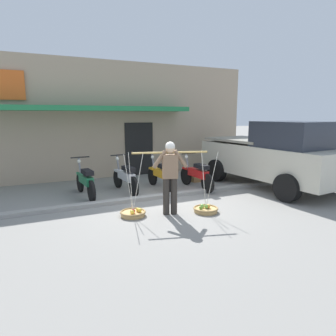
{
  "coord_description": "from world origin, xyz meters",
  "views": [
    {
      "loc": [
        -3.06,
        -6.63,
        2.28
      ],
      "look_at": [
        0.27,
        0.6,
        0.85
      ],
      "focal_mm": 31.56,
      "sensor_mm": 36.0,
      "label": 1
    }
  ],
  "objects": [
    {
      "name": "sidewalk_curb",
      "position": [
        0.0,
        0.7,
        0.05
      ],
      "size": [
        20.0,
        0.24,
        0.1
      ],
      "primitive_type": "cube",
      "color": "gray",
      "rests_on": "ground"
    },
    {
      "name": "fruit_basket_right_side",
      "position": [
        0.58,
        -0.89,
        0.08
      ],
      "size": [
        0.59,
        0.59,
        1.45
      ],
      "color": "tan",
      "rests_on": "ground"
    },
    {
      "name": "motorcycle_third_in_row",
      "position": [
        0.5,
        1.59,
        0.45
      ],
      "size": [
        0.54,
        1.82,
        1.09
      ],
      "color": "black",
      "rests_on": "ground"
    },
    {
      "name": "parked_truck",
      "position": [
        3.83,
        0.35,
        1.03
      ],
      "size": [
        2.49,
        4.86,
        2.1
      ],
      "color": "beige",
      "rests_on": "ground"
    },
    {
      "name": "motorcycle_second_in_row",
      "position": [
        -0.61,
        1.71,
        0.45
      ],
      "size": [
        0.54,
        1.82,
        1.09
      ],
      "color": "black",
      "rests_on": "ground"
    },
    {
      "name": "wooden_crate",
      "position": [
        2.08,
        2.1,
        0.16
      ],
      "size": [
        0.44,
        0.36,
        0.32
      ],
      "primitive_type": "cube",
      "color": "olive",
      "rests_on": "ground"
    },
    {
      "name": "fruit_vendor",
      "position": [
        -0.25,
        -0.66,
        0.98
      ],
      "size": [
        1.67,
        0.5,
        1.7
      ],
      "color": "#2D2823",
      "rests_on": "ground"
    },
    {
      "name": "ground_plane",
      "position": [
        0.0,
        0.0,
        0.0
      ],
      "size": [
        90.0,
        90.0,
        0.0
      ],
      "primitive_type": "plane",
      "color": "gray"
    },
    {
      "name": "storefront_building",
      "position": [
        -1.31,
        6.54,
        2.1
      ],
      "size": [
        13.0,
        6.0,
        4.2
      ],
      "color": "tan",
      "rests_on": "ground"
    },
    {
      "name": "motorcycle_end_of_row",
      "position": [
        1.52,
        1.17,
        0.45
      ],
      "size": [
        0.54,
        1.82,
        1.09
      ],
      "color": "black",
      "rests_on": "ground"
    },
    {
      "name": "fruit_basket_left_side",
      "position": [
        -1.08,
        -0.43,
        0.08
      ],
      "size": [
        0.59,
        0.59,
        1.45
      ],
      "color": "tan",
      "rests_on": "ground"
    },
    {
      "name": "motorcycle_nearest_shop",
      "position": [
        -1.78,
        1.69,
        0.45
      ],
      "size": [
        0.54,
        1.82,
        1.09
      ],
      "color": "black",
      "rests_on": "ground"
    }
  ]
}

